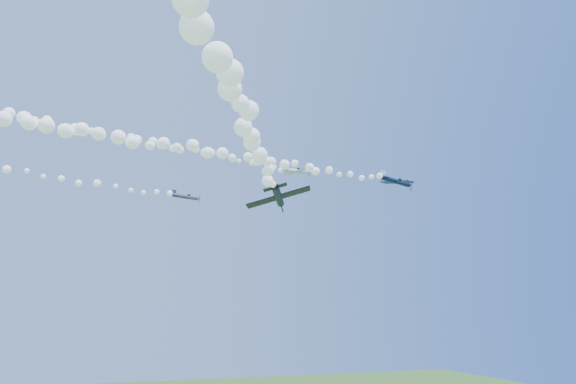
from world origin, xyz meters
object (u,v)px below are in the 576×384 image
object	(u,v)px
plane_navy	(396,181)
plane_black	(278,196)
plane_grey	(186,197)
plane_white	(296,171)

from	to	relation	value
plane_navy	plane_black	world-z (taller)	plane_navy
plane_navy	plane_grey	xyz separation A→B (m)	(-38.65, 13.12, -3.07)
plane_grey	plane_black	distance (m)	40.05
plane_white	plane_navy	distance (m)	19.73
plane_navy	plane_grey	size ratio (longest dim) A/B	1.34
plane_navy	plane_grey	bearing A→B (deg)	151.54
plane_black	plane_grey	bearing A→B (deg)	33.07
plane_white	plane_black	world-z (taller)	plane_white
plane_grey	plane_navy	bearing A→B (deg)	-38.04
plane_grey	plane_white	bearing A→B (deg)	-42.63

